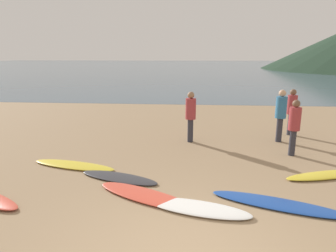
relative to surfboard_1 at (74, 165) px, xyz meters
name	(u,v)px	position (x,y,z in m)	size (l,w,h in m)	color
ground_plane	(190,118)	(2.92, 6.60, -0.14)	(120.00, 120.00, 0.20)	#997C5B
ocean_water	(193,66)	(2.92, 59.73, -0.04)	(140.00, 100.00, 0.01)	#475B6B
surfboard_1	(74,165)	(0.00, 0.00, 0.00)	(2.29, 0.52, 0.07)	yellow
surfboard_2	(119,177)	(1.34, -0.67, 0.00)	(1.95, 0.52, 0.06)	#333338
surfboard_3	(145,195)	(2.08, -1.53, 0.00)	(2.25, 0.58, 0.08)	#D84C38
surfboard_4	(198,208)	(3.13, -1.96, 0.01)	(1.97, 0.58, 0.08)	white
surfboard_5	(278,204)	(4.65, -1.67, 0.00)	(2.53, 0.54, 0.07)	#1E479E
surfboard_6	(326,175)	(6.16, -0.15, 0.00)	(2.11, 0.46, 0.08)	yellow
person_0	(292,108)	(6.44, 3.60, 0.92)	(0.33, 0.33, 1.62)	#2D2D38
person_1	(294,123)	(5.82, 1.35, 0.90)	(0.32, 0.32, 1.58)	#2D2D38
person_2	(281,111)	(5.82, 2.71, 0.97)	(0.34, 0.34, 1.70)	#2D2D38
person_3	(191,113)	(2.95, 2.46, 0.93)	(0.33, 0.33, 1.64)	#2D2D38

